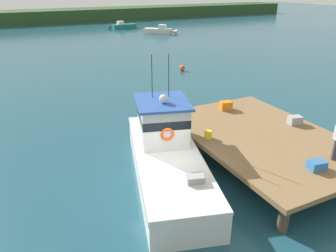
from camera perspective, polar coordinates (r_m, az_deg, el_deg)
The scene contains 11 objects.
ground_plane at distance 13.47m, azimuth -0.24°, elevation -9.96°, with size 200.00×200.00×0.00m, color #1E4C5B.
dock at distance 15.38m, azimuth 16.05°, elevation -1.85°, with size 6.00×9.00×1.20m.
main_fishing_boat at distance 13.75m, azimuth -0.48°, elevation -4.32°, with size 4.65×9.92×4.80m.
crate_single_by_cleat at distance 16.88m, azimuth 21.14°, elevation 0.96°, with size 0.60×0.44×0.40m, color #9E9EA3.
crate_single_far at distance 13.18m, azimuth 24.37°, elevation -6.19°, with size 0.60×0.44×0.34m, color #3370B2.
crate_stack_mid_dock at distance 17.84m, azimuth 9.97°, elevation 3.52°, with size 0.60×0.44×0.44m, color orange.
bait_bucket at distance 14.44m, azimuth 6.97°, elevation -1.46°, with size 0.32×0.32×0.34m, color yellow.
moored_boat_mid_harbor at distance 60.07m, azimuth -7.88°, elevation 16.77°, with size 5.00×1.28×1.27m.
moored_boat_outer_mooring at distance 53.64m, azimuth -1.39°, elevation 16.19°, with size 4.63×4.44×1.36m.
mooring_buoy_outer at distance 30.49m, azimuth 2.47°, elevation 10.00°, with size 0.52×0.52×0.52m, color #EA5B19.
far_shoreline at distance 72.52m, azimuth -23.27°, elevation 16.94°, with size 120.00×8.00×2.40m, color #284723.
Camera 1 is at (-4.90, -10.09, 7.47)m, focal length 35.21 mm.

